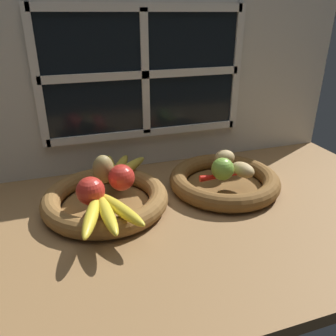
# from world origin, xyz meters

# --- Properties ---
(ground_plane) EXTENTS (1.40, 0.90, 0.03)m
(ground_plane) POSITION_xyz_m (0.00, 0.00, -0.01)
(ground_plane) COLOR olive
(back_wall) EXTENTS (1.40, 0.05, 0.55)m
(back_wall) POSITION_xyz_m (0.00, 0.30, 0.28)
(back_wall) COLOR silver
(back_wall) RESTS_ON ground_plane
(fruit_bowl_left) EXTENTS (0.34, 0.34, 0.05)m
(fruit_bowl_left) POSITION_xyz_m (-0.18, 0.04, 0.02)
(fruit_bowl_left) COLOR brown
(fruit_bowl_left) RESTS_ON ground_plane
(fruit_bowl_right) EXTENTS (0.33, 0.33, 0.05)m
(fruit_bowl_right) POSITION_xyz_m (0.18, 0.04, 0.02)
(fruit_bowl_right) COLOR brown
(fruit_bowl_right) RESTS_ON ground_plane
(apple_red_right) EXTENTS (0.07, 0.07, 0.07)m
(apple_red_right) POSITION_xyz_m (-0.14, 0.03, 0.09)
(apple_red_right) COLOR red
(apple_red_right) RESTS_ON fruit_bowl_left
(apple_red_front) EXTENTS (0.07, 0.07, 0.07)m
(apple_red_front) POSITION_xyz_m (-0.22, -0.02, 0.09)
(apple_red_front) COLOR red
(apple_red_front) RESTS_ON fruit_bowl_left
(pear_brown) EXTENTS (0.07, 0.07, 0.08)m
(pear_brown) POSITION_xyz_m (-0.18, 0.08, 0.09)
(pear_brown) COLOR olive
(pear_brown) RESTS_ON fruit_bowl_left
(banana_bunch_front) EXTENTS (0.16, 0.20, 0.03)m
(banana_bunch_front) POSITION_xyz_m (-0.20, -0.09, 0.07)
(banana_bunch_front) COLOR yellow
(banana_bunch_front) RESTS_ON fruit_bowl_left
(banana_bunch_back) EXTENTS (0.14, 0.18, 0.03)m
(banana_bunch_back) POSITION_xyz_m (-0.12, 0.14, 0.07)
(banana_bunch_back) COLOR gold
(banana_bunch_back) RESTS_ON fruit_bowl_left
(potato_back) EXTENTS (0.07, 0.06, 0.05)m
(potato_back) POSITION_xyz_m (0.20, 0.09, 0.08)
(potato_back) COLOR tan
(potato_back) RESTS_ON fruit_bowl_right
(potato_small) EXTENTS (0.07, 0.09, 0.04)m
(potato_small) POSITION_xyz_m (0.21, 0.00, 0.07)
(potato_small) COLOR tan
(potato_small) RESTS_ON fruit_bowl_right
(lime_near) EXTENTS (0.06, 0.06, 0.06)m
(lime_near) POSITION_xyz_m (0.15, -0.00, 0.08)
(lime_near) COLOR #7AAD3D
(lime_near) RESTS_ON fruit_bowl_right
(chili_pepper) EXTENTS (0.15, 0.03, 0.02)m
(chili_pepper) POSITION_xyz_m (0.15, 0.00, 0.06)
(chili_pepper) COLOR red
(chili_pepper) RESTS_ON fruit_bowl_right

